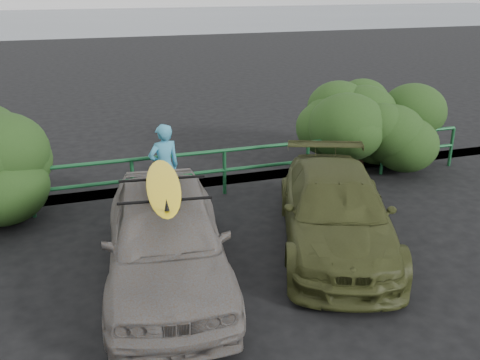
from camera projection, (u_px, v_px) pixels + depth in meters
The scene contains 9 objects.
ground at pixel (261, 335), 7.20m from camera, with size 80.00×80.00×0.00m, color black.
ocean at pixel (76, 20), 60.46m from camera, with size 200.00×200.00×0.00m, color #555F68.
guardrail at pixel (180, 176), 11.45m from camera, with size 14.00×0.08×1.04m, color #164E28, non-canonical shape.
shrub_right at pixel (374, 127), 13.17m from camera, with size 3.20×2.40×2.13m, color #234117, non-canonical shape.
sedan at pixel (166, 238), 8.19m from camera, with size 1.84×4.57×1.56m, color #68625D.
olive_vehicle at pixel (336, 211), 9.40m from camera, with size 1.86×4.58×1.33m, color #393E1B.
man at pixel (164, 167), 10.85m from camera, with size 0.66×0.43×1.81m, color teal.
roof_rack at pixel (163, 189), 7.91m from camera, with size 1.33×0.93×0.04m, color black, non-canonical shape.
surfboard at pixel (163, 185), 7.88m from camera, with size 0.50×2.41×0.07m, color yellow.
Camera 1 is at (-2.15, -5.60, 4.50)m, focal length 40.00 mm.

